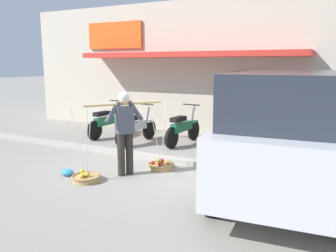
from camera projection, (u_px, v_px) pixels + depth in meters
The scene contains 13 objects.
ground_plane at pixel (138, 167), 7.52m from camera, with size 90.00×90.00×0.00m, color gray.
sidewalk_curb at pixel (154, 157), 8.13m from camera, with size 20.00×0.24×0.10m, color #AEA89C.
fruit_vendor at pixel (125, 128), 6.82m from camera, with size 0.94×1.37×1.70m.
fruit_basket_left_side at pixel (86, 177), 6.60m from camera, with size 0.57×0.57×1.45m.
fruit_basket_right_side at pixel (161, 165), 7.37m from camera, with size 0.57×0.57×1.45m.
motorcycle_nearest_shop at pixel (108, 122), 10.56m from camera, with size 0.54×1.82×1.09m.
motorcycle_second_in_row at pixel (136, 128), 9.67m from camera, with size 0.54×1.82×1.09m.
motorcycle_third_in_row at pixel (183, 128), 9.55m from camera, with size 0.54×1.82×1.09m.
motorcycle_end_of_row at pixel (228, 134), 8.75m from camera, with size 0.54×1.82×1.09m.
parked_truck at pixel (291, 128), 5.90m from camera, with size 2.44×4.93×2.10m.
storefront_building at pixel (218, 67), 13.05m from camera, with size 13.00×6.00×4.20m.
plastic_litter_bag at pixel (67, 172), 6.93m from camera, with size 0.28×0.22×0.14m, color #3393D1.
wooden_crate at pixel (252, 149), 8.42m from camera, with size 0.44×0.36×0.32m, color olive.
Camera 1 is at (3.90, -6.14, 2.23)m, focal length 36.68 mm.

